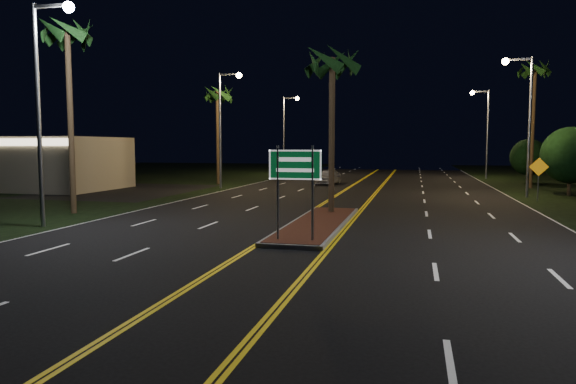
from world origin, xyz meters
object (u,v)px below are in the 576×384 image
(palm_right_far, at_px, (535,71))
(shrub_mid, at_px, (571,155))
(palm_median, at_px, (332,62))
(car_near, at_px, (328,175))
(shrub_far, at_px, (529,157))
(streetlight_right_mid, at_px, (524,110))
(commercial_building, at_px, (22,163))
(streetlight_left_near, at_px, (45,88))
(palm_left_far, at_px, (217,95))
(streetlight_left_far, at_px, (287,126))
(streetlight_right_far, at_px, (484,123))
(median_island, at_px, (318,224))
(palm_left_near, at_px, (67,35))
(car_far, at_px, (287,170))
(warning_sign, at_px, (539,173))
(streetlight_left_mid, at_px, (225,116))
(highway_sign, at_px, (295,174))

(palm_right_far, distance_m, shrub_mid, 8.87)
(palm_median, height_order, shrub_mid, palm_median)
(car_near, bearing_deg, shrub_mid, -12.96)
(shrub_far, bearing_deg, palm_right_far, -99.46)
(streetlight_right_mid, distance_m, shrub_mid, 4.90)
(commercial_building, height_order, streetlight_left_near, streetlight_left_near)
(streetlight_right_mid, height_order, palm_left_far, streetlight_right_mid)
(palm_right_far, distance_m, shrub_far, 9.13)
(streetlight_left_far, distance_m, streetlight_right_far, 21.32)
(commercial_building, distance_m, streetlight_right_mid, 36.85)
(median_island, xyz_separation_m, palm_right_far, (12.80, 23.00, 9.06))
(palm_left_near, distance_m, car_far, 32.56)
(streetlight_right_mid, relative_size, shrub_mid, 1.95)
(warning_sign, bearing_deg, commercial_building, -178.01)
(palm_median, xyz_separation_m, palm_left_near, (-12.50, -2.50, 1.40))
(streetlight_left_near, xyz_separation_m, warning_sign, (21.78, 15.76, -3.94))
(car_near, bearing_deg, streetlight_right_mid, -23.65)
(streetlight_left_mid, relative_size, palm_right_far, 0.87)
(palm_median, xyz_separation_m, car_near, (-3.48, 19.98, -6.51))
(car_near, distance_m, car_far, 10.80)
(commercial_building, distance_m, car_near, 24.87)
(warning_sign, bearing_deg, streetlight_left_near, -141.76)
(warning_sign, bearing_deg, palm_median, -137.99)
(median_island, distance_m, shrub_mid, 22.18)
(commercial_building, xyz_separation_m, palm_left_far, (13.20, 8.01, 5.74))
(streetlight_right_far, bearing_deg, median_island, -106.87)
(median_island, bearing_deg, palm_median, 90.00)
(streetlight_left_mid, relative_size, palm_left_near, 0.92)
(commercial_building, relative_size, palm_right_far, 1.46)
(streetlight_left_far, distance_m, palm_left_near, 36.18)
(shrub_far, xyz_separation_m, car_near, (-17.28, -5.52, -1.57))
(commercial_building, bearing_deg, palm_left_near, -41.61)
(median_island, relative_size, streetlight_left_far, 1.14)
(commercial_building, xyz_separation_m, palm_median, (26.00, -9.49, 5.27))
(streetlight_right_mid, xyz_separation_m, shrub_mid, (3.39, 2.00, -2.93))
(commercial_building, height_order, streetlight_right_far, streetlight_right_far)
(streetlight_left_near, xyz_separation_m, car_far, (1.11, 35.45, -4.87))
(palm_left_far, bearing_deg, shrub_mid, -8.49)
(median_island, height_order, streetlight_left_near, streetlight_left_near)
(shrub_far, bearing_deg, car_far, 171.58)
(median_island, relative_size, car_far, 2.17)
(streetlight_left_mid, bearing_deg, median_island, -58.02)
(streetlight_right_mid, xyz_separation_m, car_far, (-20.11, 17.45, -4.87))
(highway_sign, bearing_deg, streetlight_right_far, 74.85)
(highway_sign, height_order, warning_sign, highway_sign)
(shrub_far, xyz_separation_m, car_far, (-23.30, 3.45, -1.55))
(palm_left_far, distance_m, warning_sign, 26.05)
(palm_right_far, height_order, shrub_mid, palm_right_far)
(car_near, xyz_separation_m, warning_sign, (14.65, -10.72, 0.95))
(median_island, height_order, warning_sign, warning_sign)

